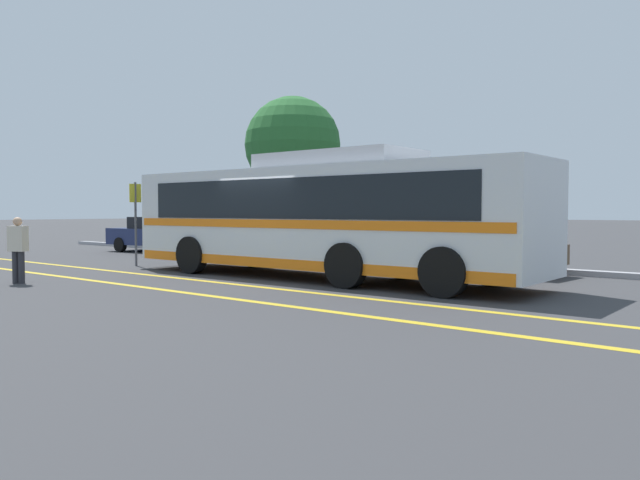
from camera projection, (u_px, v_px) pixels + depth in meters
name	position (u px, v px, depth m)	size (l,w,h in m)	color
ground_plane	(278.00, 277.00, 15.79)	(220.00, 220.00, 0.00)	#38383A
lane_strip_0	(257.00, 287.00, 13.81)	(0.20, 31.19, 0.01)	gold
lane_strip_1	(199.00, 294.00, 12.53)	(0.20, 31.19, 0.01)	gold
curb_strip	(419.00, 263.00, 19.22)	(39.19, 0.36, 0.15)	#99999E
transit_bus	(321.00, 216.00, 15.42)	(11.53, 2.74, 3.09)	silver
parked_car_0	(160.00, 234.00, 25.34)	(4.83, 2.20, 1.44)	navy
parked_car_1	(282.00, 237.00, 21.01)	(4.87, 1.92, 1.60)	black
parked_car_2	(468.00, 248.00, 17.10)	(4.96, 2.03, 1.28)	#4C3823
pedestrian_0	(18.00, 246.00, 14.42)	(0.47, 0.37, 1.54)	#2D2D33
bus_stop_sign	(136.00, 213.00, 18.98)	(0.07, 0.40, 2.56)	#59595E
tree_0	(293.00, 145.00, 27.97)	(4.31, 4.31, 6.81)	#513823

